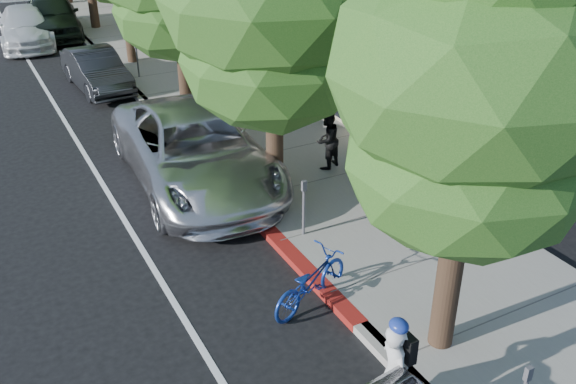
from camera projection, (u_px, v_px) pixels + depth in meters
ground at (330, 299)px, 11.89m from camera, size 120.00×120.00×0.00m
sidewalk at (256, 127)px, 19.02m from camera, size 4.60×56.00×0.15m
curb at (182, 141)px, 18.07m from camera, size 0.30×56.00×0.15m
curb_red_segment at (304, 268)px, 12.63m from camera, size 0.32×4.00×0.15m
street_tree_0 at (478, 77)px, 8.48m from camera, size 4.16×4.16×7.48m
street_tree_1 at (273, 0)px, 13.19m from camera, size 4.79×4.79×7.52m
cyclist at (394, 374)px, 9.01m from camera, size 0.50×0.68×1.70m
bicycle at (310, 281)px, 11.51m from camera, size 2.04×1.32×1.01m
silver_suv at (195, 150)px, 15.53m from camera, size 3.42×6.71×1.81m
dark_sedan at (96, 70)px, 21.89m from camera, size 1.68×4.18×1.35m
white_pickup at (26, 27)px, 26.94m from camera, size 2.57×5.28×1.48m
dark_suv_far at (52, 15)px, 28.08m from camera, size 2.78×5.62×1.84m
pedestrian at (327, 140)px, 16.07m from camera, size 0.91×0.81×1.53m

